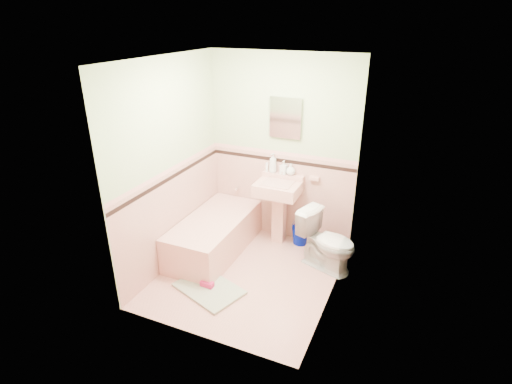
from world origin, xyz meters
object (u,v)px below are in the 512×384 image
at_px(medicine_cabinet, 286,118).
at_px(bathtub, 215,236).
at_px(sink, 278,213).
at_px(toilet, 327,241).
at_px(bucket, 301,235).
at_px(shoe, 207,284).
at_px(soap_bottle_mid, 284,167).
at_px(soap_bottle_left, 273,163).
at_px(soap_bottle_right, 291,169).

bearing_deg(medicine_cabinet, bathtub, -132.58).
height_order(bathtub, sink, sink).
relative_size(medicine_cabinet, toilet, 0.68).
relative_size(bucket, shoe, 1.59).
height_order(sink, bucket, sink).
bearing_deg(toilet, shoe, 149.01).
bearing_deg(soap_bottle_mid, bucket, -12.89).
height_order(soap_bottle_left, soap_bottle_mid, soap_bottle_left).
relative_size(soap_bottle_right, shoe, 1.00).
relative_size(bathtub, sink, 1.68).
xyz_separation_m(soap_bottle_right, shoe, (-0.47, -1.46, -0.97)).
distance_m(sink, soap_bottle_mid, 0.63).
bearing_deg(bucket, soap_bottle_right, 161.17).
bearing_deg(toilet, soap_bottle_left, 80.47).
relative_size(bathtub, bucket, 6.10).
height_order(sink, shoe, sink).
bearing_deg(soap_bottle_left, sink, -50.46).
distance_m(soap_bottle_mid, bucket, 0.97).
height_order(soap_bottle_left, shoe, soap_bottle_left).
xyz_separation_m(sink, shoe, (-0.37, -1.28, -0.39)).
xyz_separation_m(sink, soap_bottle_left, (-0.15, 0.18, 0.64)).
relative_size(medicine_cabinet, shoe, 3.19).
distance_m(sink, bucket, 0.46).
distance_m(bathtub, soap_bottle_right, 1.33).
bearing_deg(bathtub, medicine_cabinet, 47.42).
bearing_deg(toilet, bucket, 66.39).
relative_size(bathtub, toilet, 2.05).
bearing_deg(soap_bottle_right, soap_bottle_left, 180.00).
bearing_deg(soap_bottle_mid, soap_bottle_left, 180.00).
distance_m(bathtub, sink, 0.89).
relative_size(soap_bottle_left, toilet, 0.36).
xyz_separation_m(medicine_cabinet, bucket, (0.30, -0.10, -1.58)).
height_order(soap_bottle_right, toilet, soap_bottle_right).
height_order(medicine_cabinet, bucket, medicine_cabinet).
relative_size(medicine_cabinet, bucket, 2.01).
bearing_deg(bucket, shoe, -115.84).
bearing_deg(medicine_cabinet, soap_bottle_mid, -81.54).
bearing_deg(shoe, soap_bottle_left, 84.18).
relative_size(soap_bottle_mid, bucket, 0.75).
xyz_separation_m(toilet, bucket, (-0.46, 0.42, -0.24)).
bearing_deg(sink, bucket, 20.29).
bearing_deg(soap_bottle_left, medicine_cabinet, 11.41).
distance_m(soap_bottle_right, bucket, 0.93).
bearing_deg(soap_bottle_right, shoe, -107.98).
height_order(bathtub, medicine_cabinet, medicine_cabinet).
xyz_separation_m(medicine_cabinet, soap_bottle_left, (-0.15, -0.03, -0.61)).
bearing_deg(sink, toilet, -22.00).
distance_m(soap_bottle_left, toilet, 1.26).
distance_m(medicine_cabinet, soap_bottle_mid, 0.66).
relative_size(medicine_cabinet, soap_bottle_mid, 2.70).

